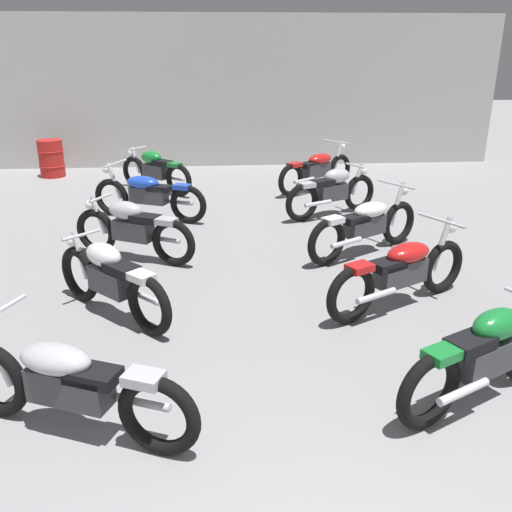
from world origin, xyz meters
The scene contains 12 objects.
back_wall centered at (0.00, 13.16, 1.80)m, with size 13.36×0.24×3.60m, color #B2B2AD.
motorcycle_left_row_1 centered at (-1.63, 2.72, 0.45)m, with size 2.05×1.02×0.97m.
motorcycle_left_row_2 centered at (-1.64, 4.75, 0.46)m, with size 1.46×1.48×0.88m.
motorcycle_left_row_3 centered at (-1.64, 6.54, 0.46)m, with size 1.81×0.99×0.88m.
motorcycle_left_row_4 centered at (-1.62, 8.49, 0.45)m, with size 2.04×1.03×0.97m.
motorcycle_left_row_5 centered at (-1.68, 10.47, 0.46)m, with size 1.57×1.36×0.88m.
motorcycle_right_row_1 centered at (1.76, 2.87, 0.46)m, with size 1.80×1.00×0.88m.
motorcycle_right_row_2 centered at (1.65, 4.74, 0.45)m, with size 1.96×1.17×0.97m.
motorcycle_right_row_3 centered at (1.71, 6.50, 0.45)m, with size 1.90×1.24×0.97m.
motorcycle_right_row_4 centered at (1.63, 8.45, 0.46)m, with size 1.81×0.99×0.88m.
motorcycle_right_row_5 centered at (1.69, 10.32, 0.45)m, with size 1.79×1.40×0.97m.
oil_drum centered at (-4.22, 12.11, 0.43)m, with size 0.59×0.59×0.85m.
Camera 1 is at (-0.48, -0.98, 2.87)m, focal length 38.75 mm.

